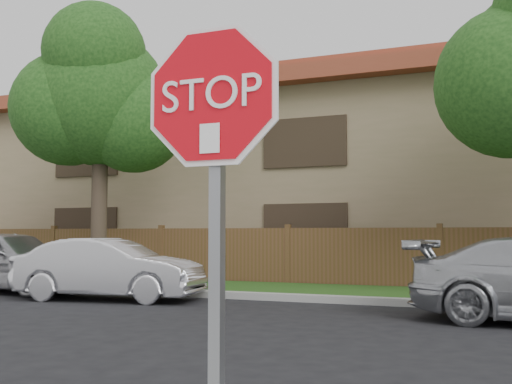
% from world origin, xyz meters
% --- Properties ---
extents(far_curb, '(70.00, 0.30, 0.15)m').
position_xyz_m(far_curb, '(0.00, 8.15, 0.07)').
color(far_curb, gray).
rests_on(far_curb, ground).
extents(grass_strip, '(70.00, 3.00, 0.12)m').
position_xyz_m(grass_strip, '(0.00, 9.80, 0.06)').
color(grass_strip, '#1E4714').
rests_on(grass_strip, ground).
extents(fence, '(70.00, 0.12, 1.60)m').
position_xyz_m(fence, '(0.00, 11.40, 0.80)').
color(fence, '#523A1C').
rests_on(fence, ground).
extents(apartment_building, '(35.20, 9.20, 7.20)m').
position_xyz_m(apartment_building, '(0.00, 17.00, 3.53)').
color(apartment_building, '#8A7955').
rests_on(apartment_building, ground).
extents(tree_left, '(4.80, 3.90, 7.78)m').
position_xyz_m(tree_left, '(-8.98, 9.57, 5.22)').
color(tree_left, '#382B21').
rests_on(tree_left, ground).
extents(stop_sign, '(1.01, 0.13, 2.55)m').
position_xyz_m(stop_sign, '(-0.02, -1.48, 1.83)').
color(stop_sign, gray).
rests_on(stop_sign, sidewalk_near).
extents(sedan_far_left, '(4.64, 1.97, 1.57)m').
position_xyz_m(sedan_far_left, '(-10.01, 7.40, 0.78)').
color(sedan_far_left, '#A7A7AC').
rests_on(sedan_far_left, ground).
extents(sedan_left, '(4.26, 1.99, 1.35)m').
position_xyz_m(sedan_left, '(-6.57, 6.84, 0.67)').
color(sedan_left, silver).
rests_on(sedan_left, ground).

